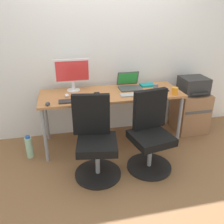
% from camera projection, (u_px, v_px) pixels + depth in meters
% --- Properties ---
extents(ground_plane, '(5.28, 5.28, 0.00)m').
position_uv_depth(ground_plane, '(111.00, 141.00, 3.52)').
color(ground_plane, brown).
extents(back_wall, '(4.40, 0.04, 2.60)m').
position_uv_depth(back_wall, '(105.00, 46.00, 3.36)').
color(back_wall, white).
rests_on(back_wall, ground).
extents(desk, '(1.89, 0.67, 0.75)m').
position_uv_depth(desk, '(111.00, 97.00, 3.24)').
color(desk, '#B77542').
rests_on(desk, ground).
extents(office_chair_left, '(0.54, 0.54, 0.94)m').
position_uv_depth(office_chair_left, '(95.00, 141.00, 2.71)').
color(office_chair_left, black).
rests_on(office_chair_left, ground).
extents(office_chair_right, '(0.54, 0.54, 0.94)m').
position_uv_depth(office_chair_right, '(150.00, 135.00, 2.84)').
color(office_chair_right, black).
rests_on(office_chair_right, ground).
extents(side_cabinet, '(0.46, 0.48, 0.62)m').
position_uv_depth(side_cabinet, '(190.00, 112.00, 3.74)').
color(side_cabinet, '#996B47').
rests_on(side_cabinet, ground).
extents(printer, '(0.38, 0.40, 0.24)m').
position_uv_depth(printer, '(194.00, 85.00, 3.56)').
color(printer, '#2D2D2D').
rests_on(printer, side_cabinet).
extents(water_bottle_on_floor, '(0.09, 0.09, 0.31)m').
position_uv_depth(water_bottle_on_floor, '(29.00, 147.00, 3.10)').
color(water_bottle_on_floor, '#A5D8B2').
rests_on(water_bottle_on_floor, ground).
extents(desktop_monitor, '(0.48, 0.18, 0.43)m').
position_uv_depth(desktop_monitor, '(72.00, 73.00, 3.19)').
color(desktop_monitor, silver).
rests_on(desktop_monitor, desk).
extents(open_laptop, '(0.31, 0.29, 0.22)m').
position_uv_depth(open_laptop, '(129.00, 84.00, 3.38)').
color(open_laptop, '#4C4C51').
rests_on(open_laptop, desk).
extents(keyboard_by_monitor, '(0.34, 0.12, 0.02)m').
position_uv_depth(keyboard_by_monitor, '(73.00, 101.00, 2.91)').
color(keyboard_by_monitor, '#2D2D2D').
rests_on(keyboard_by_monitor, desk).
extents(keyboard_by_laptop, '(0.34, 0.12, 0.02)m').
position_uv_depth(keyboard_by_laptop, '(133.00, 95.00, 3.12)').
color(keyboard_by_laptop, '#B7B7B7').
rests_on(keyboard_by_laptop, desk).
extents(mouse_by_monitor, '(0.06, 0.10, 0.03)m').
position_uv_depth(mouse_by_monitor, '(48.00, 104.00, 2.81)').
color(mouse_by_monitor, '#2D2D2D').
rests_on(mouse_by_monitor, desk).
extents(mouse_by_laptop, '(0.06, 0.10, 0.03)m').
position_uv_depth(mouse_by_laptop, '(67.00, 95.00, 3.07)').
color(mouse_by_laptop, silver).
rests_on(mouse_by_laptop, desk).
extents(coffee_mug, '(0.08, 0.08, 0.09)m').
position_uv_depth(coffee_mug, '(175.00, 91.00, 3.14)').
color(coffee_mug, orange).
rests_on(coffee_mug, desk).
extents(pen_cup, '(0.07, 0.07, 0.10)m').
position_uv_depth(pen_cup, '(155.00, 88.00, 3.23)').
color(pen_cup, slate).
rests_on(pen_cup, desk).
extents(phone_near_monitor, '(0.07, 0.14, 0.01)m').
position_uv_depth(phone_near_monitor, '(165.00, 90.00, 3.31)').
color(phone_near_monitor, black).
rests_on(phone_near_monitor, desk).
extents(phone_near_laptop, '(0.07, 0.14, 0.01)m').
position_uv_depth(phone_near_laptop, '(97.00, 94.00, 3.15)').
color(phone_near_laptop, black).
rests_on(phone_near_laptop, desk).
extents(notebook, '(0.21, 0.15, 0.03)m').
position_uv_depth(notebook, '(147.00, 85.00, 3.48)').
color(notebook, teal).
rests_on(notebook, desk).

